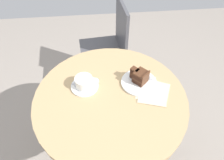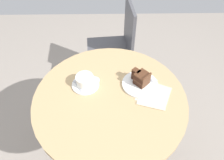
# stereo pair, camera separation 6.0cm
# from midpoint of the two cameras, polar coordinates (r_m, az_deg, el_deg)

# --- Properties ---
(ground_plane) EXTENTS (4.40, 4.40, 0.01)m
(ground_plane) POSITION_cam_midpoint_polar(r_m,az_deg,el_deg) (1.71, -1.38, -20.41)
(ground_plane) COLOR gray
(ground_plane) RESTS_ON ground
(cafe_table) EXTENTS (0.81, 0.81, 0.75)m
(cafe_table) POSITION_cam_midpoint_polar(r_m,az_deg,el_deg) (1.15, -1.94, -8.42)
(cafe_table) COLOR tan
(cafe_table) RESTS_ON ground
(saucer) EXTENTS (0.15, 0.15, 0.01)m
(saucer) POSITION_cam_midpoint_polar(r_m,az_deg,el_deg) (1.11, -9.34, -1.78)
(saucer) COLOR white
(saucer) RESTS_ON cafe_table
(coffee_cup) EXTENTS (0.13, 0.09, 0.06)m
(coffee_cup) POSITION_cam_midpoint_polar(r_m,az_deg,el_deg) (1.08, -9.49, -0.56)
(coffee_cup) COLOR white
(coffee_cup) RESTS_ON saucer
(teaspoon) EXTENTS (0.06, 0.08, 0.00)m
(teaspoon) POSITION_cam_midpoint_polar(r_m,az_deg,el_deg) (1.10, -11.91, -1.91)
(teaspoon) COLOR #B7B7BC
(teaspoon) RESTS_ON saucer
(cake_plate) EXTENTS (0.20, 0.20, 0.01)m
(cake_plate) POSITION_cam_midpoint_polar(r_m,az_deg,el_deg) (1.11, 6.16, -0.75)
(cake_plate) COLOR white
(cake_plate) RESTS_ON cafe_table
(cake_slice) EXTENTS (0.10, 0.10, 0.08)m
(cake_slice) POSITION_cam_midpoint_polar(r_m,az_deg,el_deg) (1.09, 6.39, 0.99)
(cake_slice) COLOR #381E14
(cake_slice) RESTS_ON cake_plate
(fork) EXTENTS (0.14, 0.06, 0.00)m
(fork) POSITION_cam_midpoint_polar(r_m,az_deg,el_deg) (1.13, 8.21, 0.69)
(fork) COLOR #B7B7BC
(fork) RESTS_ON cake_plate
(napkin) EXTENTS (0.21, 0.22, 0.00)m
(napkin) POSITION_cam_midpoint_polar(r_m,az_deg,el_deg) (1.08, 10.07, -3.56)
(napkin) COLOR beige
(napkin) RESTS_ON cafe_table
(cafe_chair) EXTENTS (0.41, 0.41, 0.86)m
(cafe_chair) POSITION_cam_midpoint_polar(r_m,az_deg,el_deg) (1.78, -1.25, 10.64)
(cafe_chair) COLOR #4C4C51
(cafe_chair) RESTS_ON ground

